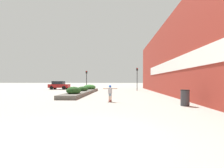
{
  "coord_description": "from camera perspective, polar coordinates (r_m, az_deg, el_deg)",
  "views": [
    {
      "loc": [
        1.05,
        -4.97,
        1.62
      ],
      "look_at": [
        0.19,
        15.58,
        1.28
      ],
      "focal_mm": 28.0,
      "sensor_mm": 36.0,
      "label": 1
    }
  ],
  "objects": [
    {
      "name": "skateboarder",
      "position": [
        13.7,
        -0.62,
        -2.35
      ],
      "size": [
        1.14,
        0.21,
        1.22
      ],
      "rotation": [
        0.0,
        0.0,
        -0.03
      ],
      "color": "tan",
      "rests_on": "skateboard"
    },
    {
      "name": "car_center_left",
      "position": [
        35.42,
        -16.9,
        -0.35
      ],
      "size": [
        3.84,
        2.02,
        1.61
      ],
      "rotation": [
        0.0,
        0.0,
        -1.57
      ],
      "color": "maroon",
      "rests_on": "ground_plane"
    },
    {
      "name": "car_leftmost",
      "position": [
        36.75,
        19.07,
        -0.38
      ],
      "size": [
        4.69,
        1.9,
        1.51
      ],
      "rotation": [
        0.0,
        0.0,
        -1.57
      ],
      "color": "slate",
      "rests_on": "ground_plane"
    },
    {
      "name": "traffic_light_right",
      "position": [
        29.75,
        8.21,
        2.8
      ],
      "size": [
        0.28,
        0.3,
        3.84
      ],
      "color": "black",
      "rests_on": "ground_plane"
    },
    {
      "name": "skateboard",
      "position": [
        13.76,
        -0.62,
        -5.5
      ],
      "size": [
        0.25,
        0.8,
        0.09
      ],
      "rotation": [
        0.0,
        0.0,
        -0.03
      ],
      "color": "maroon",
      "rests_on": "ground_plane"
    },
    {
      "name": "building_wall_right",
      "position": [
        21.64,
        17.79,
        8.05
      ],
      "size": [
        0.67,
        38.69,
        8.65
      ],
      "color": "maroon",
      "rests_on": "ground_plane"
    },
    {
      "name": "planter_box",
      "position": [
        23.08,
        -9.15,
        -2.2
      ],
      "size": [
        1.93,
        15.2,
        1.07
      ],
      "color": "#605B54",
      "rests_on": "ground_plane"
    },
    {
      "name": "trash_bin",
      "position": [
        12.37,
        22.73,
        -4.17
      ],
      "size": [
        0.58,
        0.58,
        1.06
      ],
      "color": "#38383D",
      "rests_on": "ground_plane"
    },
    {
      "name": "ground_plane",
      "position": [
        5.33,
        -9.51,
        -16.73
      ],
      "size": [
        300.0,
        300.0,
        0.0
      ],
      "primitive_type": "plane",
      "color": "#ADA89E"
    },
    {
      "name": "traffic_light_left",
      "position": [
        30.72,
        -8.32,
        2.24
      ],
      "size": [
        0.28,
        0.3,
        3.39
      ],
      "color": "black",
      "rests_on": "ground_plane"
    }
  ]
}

